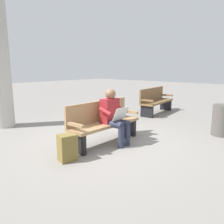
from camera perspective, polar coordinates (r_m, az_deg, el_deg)
name	(u,v)px	position (r m, az deg, el deg)	size (l,w,h in m)	color
ground_plane	(106,143)	(5.04, -1.61, -7.68)	(40.00, 40.00, 0.00)	gray
bench_near	(103,122)	(4.96, -2.24, -2.48)	(1.80, 0.49, 0.90)	#9E7A51
person_seated	(114,115)	(4.83, 0.44, -0.78)	(0.57, 0.58, 1.18)	maroon
backpack	(67,148)	(4.13, -11.11, -8.76)	(0.35, 0.34, 0.48)	brown
bench_far	(155,100)	(8.27, 10.81, 2.84)	(1.84, 0.68, 0.90)	brown
trash_bin	(222,120)	(6.08, 25.77, -1.86)	(0.45, 0.45, 0.75)	#514C47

